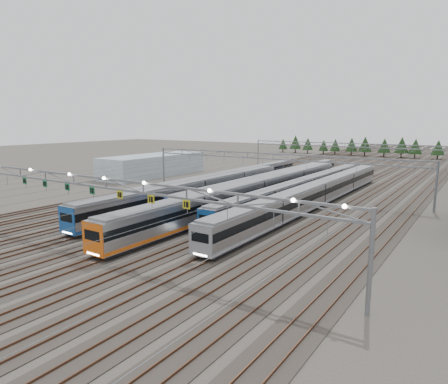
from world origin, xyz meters
The scene contains 13 objects.
ground centered at (0.00, 0.00, 0.00)m, with size 400.00×400.00×0.00m, color #47423A.
track_bed centered at (0.00, 100.00, 1.49)m, with size 54.00×260.00×5.42m.
train_a centered at (-11.25, 42.32, 1.91)m, with size 2.55×59.26×3.31m.
train_b centered at (-6.75, 25.24, 2.22)m, with size 3.02×51.73×3.93m.
train_c centered at (-2.25, 46.09, 1.93)m, with size 2.59×66.23×3.37m.
train_d centered at (2.25, 29.52, 2.28)m, with size 3.11×67.03×4.05m.
train_e centered at (6.75, 40.85, 1.99)m, with size 2.68×63.82×3.48m.
train_f centered at (11.25, 33.90, 2.14)m, with size 2.90×64.08×3.78m.
gantry_near centered at (-0.05, -0.12, 7.09)m, with size 56.36×0.61×8.08m.
gantry_mid centered at (0.00, 40.00, 6.39)m, with size 56.36×0.36×8.00m.
gantry_far centered at (0.00, 85.00, 6.39)m, with size 56.36×0.36×8.00m.
west_shed centered at (-38.03, 47.22, 2.68)m, with size 10.00×30.00×5.37m, color #96A9B4.
treeline centered at (-7.20, 137.83, 4.23)m, with size 81.20×5.60×7.02m.
Camera 1 is at (34.34, -28.46, 13.94)m, focal length 32.00 mm.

